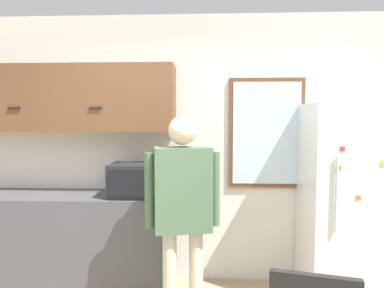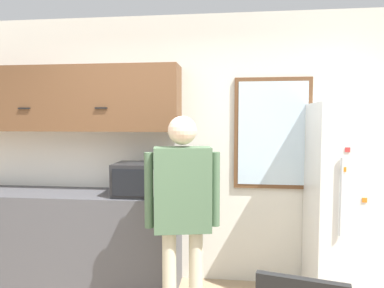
% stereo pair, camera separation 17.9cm
% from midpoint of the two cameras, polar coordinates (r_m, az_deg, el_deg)
% --- Properties ---
extents(back_wall, '(6.00, 0.06, 2.70)m').
position_cam_midpoint_polar(back_wall, '(3.52, -4.12, -0.89)').
color(back_wall, silver).
rests_on(back_wall, ground_plane).
extents(counter, '(2.21, 0.56, 0.94)m').
position_cam_midpoint_polar(counter, '(3.71, -22.34, -14.85)').
color(counter, '#4C4C51').
rests_on(counter, ground_plane).
extents(upper_cabinets, '(2.21, 0.35, 0.64)m').
position_cam_midpoint_polar(upper_cabinets, '(3.63, -22.17, 7.02)').
color(upper_cabinets, brown).
extents(microwave, '(0.48, 0.37, 0.31)m').
position_cam_midpoint_polar(microwave, '(3.26, -10.89, -5.92)').
color(microwave, '#232326').
rests_on(microwave, counter).
extents(person, '(0.58, 0.30, 1.68)m').
position_cam_midpoint_polar(person, '(2.69, -3.48, -9.37)').
color(person, beige).
rests_on(person, ground_plane).
extents(refrigerator, '(0.69, 0.67, 1.80)m').
position_cam_midpoint_polar(refrigerator, '(3.41, 22.52, -8.99)').
color(refrigerator, white).
rests_on(refrigerator, ground_plane).
extents(window, '(0.75, 0.05, 1.09)m').
position_cam_midpoint_polar(window, '(3.48, 10.84, 1.79)').
color(window, brown).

